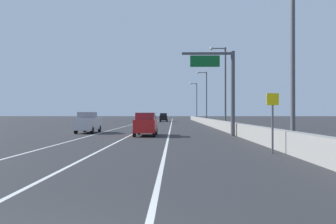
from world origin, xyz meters
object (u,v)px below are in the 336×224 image
Objects in this scene: lamp_post_right_near at (288,36)px; car_silver_0 at (88,123)px; lamp_post_right_second at (223,82)px; car_red_1 at (146,124)px; speed_advisory_sign at (273,118)px; lamp_post_right_third at (205,94)px; overhead_sign_gantry at (224,82)px; car_green_2 at (152,117)px; car_black_3 at (164,117)px; lamp_post_right_fourth at (196,99)px.

car_silver_0 is at bearing 134.10° from lamp_post_right_near.
lamp_post_right_second reaches higher than car_red_1.
speed_advisory_sign reaches higher than car_red_1.
lamp_post_right_third is at bearing 89.83° from lamp_post_right_second.
overhead_sign_gantry reaches higher than speed_advisory_sign.
lamp_post_right_second is (1.99, 13.27, 1.37)m from overhead_sign_gantry.
lamp_post_right_near and lamp_post_right_second have the same top height.
lamp_post_right_third is (0.07, 24.40, 0.00)m from lamp_post_right_second.
car_green_2 is at bearing 108.71° from lamp_post_right_second.
car_silver_0 is at bearing 129.83° from speed_advisory_sign.
overhead_sign_gantry is 7.89m from car_red_1.
overhead_sign_gantry is at bearing -0.65° from car_red_1.
car_silver_0 reaches higher than car_black_3.
speed_advisory_sign is 4.61m from lamp_post_right_near.
lamp_post_right_near is at bearing -90.54° from lamp_post_right_third.
car_black_3 is (2.82, 0.60, -0.01)m from car_green_2.
lamp_post_right_third is 1.00× the size of lamp_post_right_fourth.
speed_advisory_sign reaches higher than car_silver_0.
lamp_post_right_second reaches higher than overhead_sign_gantry.
car_black_3 is (6.32, 44.30, -0.03)m from car_silver_0.
car_green_2 is 1.10× the size of car_black_3.
lamp_post_right_fourth reaches higher than overhead_sign_gantry.
lamp_post_right_near is at bearing -45.90° from car_silver_0.
lamp_post_right_fourth is at bearing 88.33° from overhead_sign_gantry.
lamp_post_right_second is at bearing 89.10° from lamp_post_right_near.
car_silver_0 is 1.01× the size of car_red_1.
car_green_2 is at bearing -168.03° from car_black_3.
lamp_post_right_fourth is (0.20, 73.21, 0.00)m from lamp_post_right_near.
speed_advisory_sign is 74.44m from lamp_post_right_fourth.
lamp_post_right_third is 2.63× the size of car_black_3.
overhead_sign_gantry is 0.70× the size of lamp_post_right_near.
lamp_post_right_near is 2.63× the size of car_black_3.
overhead_sign_gantry is 2.50× the size of speed_advisory_sign.
car_black_3 is at bearing 96.91° from speed_advisory_sign.
car_silver_0 is 7.49m from car_red_1.
lamp_post_right_third is at bearing 65.46° from car_silver_0.
car_black_3 is (-7.36, 60.69, -0.74)m from speed_advisory_sign.
lamp_post_right_near reaches higher than car_green_2.
lamp_post_right_fourth is 2.63× the size of car_black_3.
car_green_2 is at bearing 100.88° from lamp_post_right_near.
lamp_post_right_second and lamp_post_right_fourth have the same top height.
speed_advisory_sign is 21.36m from car_silver_0.
car_red_1 is (-8.96, -13.19, -5.07)m from lamp_post_right_second.
car_black_3 is at bearing 129.74° from lamp_post_right_third.
speed_advisory_sign is at bearing -80.39° from car_green_2.
lamp_post_right_second is at bearing 30.85° from car_silver_0.
lamp_post_right_third reaches higher than car_silver_0.
speed_advisory_sign is at bearing -87.93° from overhead_sign_gantry.
speed_advisory_sign is 0.70× the size of car_red_1.
lamp_post_right_third reaches higher than speed_advisory_sign.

